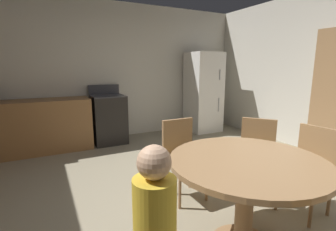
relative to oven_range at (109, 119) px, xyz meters
The scene contains 9 objects.
ground_plane 2.82m from the oven_range, 85.58° to the right, with size 14.00×14.00×0.00m, color gray.
wall_back 0.99m from the oven_range, 61.55° to the left, with size 5.92×0.12×2.70m, color beige.
kitchen_counter 1.40m from the oven_range, behind, with size 2.10×0.60×0.90m, color olive.
oven_range is the anchor object (origin of this frame).
refrigerator 2.19m from the oven_range, ahead, with size 0.68×0.68×1.76m.
dining_table 3.36m from the oven_range, 85.57° to the right, with size 1.20×1.20×0.76m.
chair_northeast 2.92m from the oven_range, 69.92° to the right, with size 0.56×0.56×0.87m.
chair_east 3.46m from the oven_range, 69.58° to the right, with size 0.44×0.44×0.87m.
chair_north 2.40m from the oven_range, 84.08° to the right, with size 0.40×0.40×0.87m.
Camera 1 is at (-1.30, -1.87, 1.45)m, focal length 26.39 mm.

